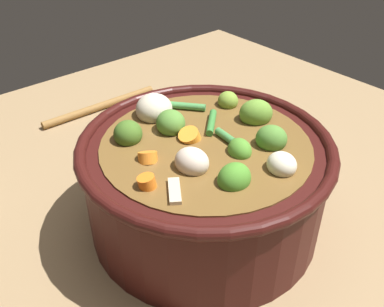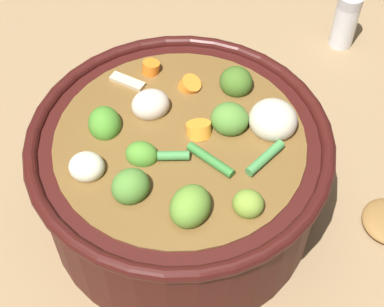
% 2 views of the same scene
% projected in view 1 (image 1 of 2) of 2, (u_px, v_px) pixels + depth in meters
% --- Properties ---
extents(ground_plane, '(1.10, 1.10, 0.00)m').
position_uv_depth(ground_plane, '(204.00, 221.00, 0.58)').
color(ground_plane, '#8C704C').
extents(cooking_pot, '(0.31, 0.31, 0.15)m').
position_uv_depth(cooking_pot, '(205.00, 180.00, 0.54)').
color(cooking_pot, '#38110F').
rests_on(cooking_pot, ground_plane).
extents(wooden_spoon, '(0.24, 0.17, 0.02)m').
position_uv_depth(wooden_spoon, '(120.00, 121.00, 0.79)').
color(wooden_spoon, olive).
rests_on(wooden_spoon, ground_plane).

